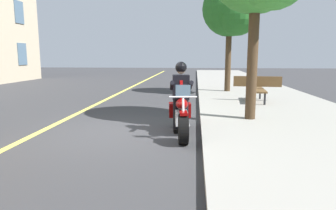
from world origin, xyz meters
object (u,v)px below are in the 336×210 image
at_px(bench_sidewalk, 257,87).
at_px(rider_main, 181,91).
at_px(street_tree_curbside, 232,11).
at_px(motorcycle_main, 181,116).

bearing_deg(bench_sidewalk, rider_main, -31.59).
xyz_separation_m(rider_main, street_tree_curbside, (-7.62, 2.00, 2.92)).
distance_m(bench_sidewalk, street_tree_curbside, 4.61).
relative_size(rider_main, street_tree_curbside, 0.33).
bearing_deg(street_tree_curbside, bench_sidewalk, 12.58).
bearing_deg(rider_main, street_tree_curbside, 165.29).
bearing_deg(street_tree_curbside, motorcycle_main, -14.22).
bearing_deg(bench_sidewalk, motorcycle_main, -30.33).
bearing_deg(motorcycle_main, street_tree_curbside, 165.78).
distance_m(motorcycle_main, rider_main, 0.61).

